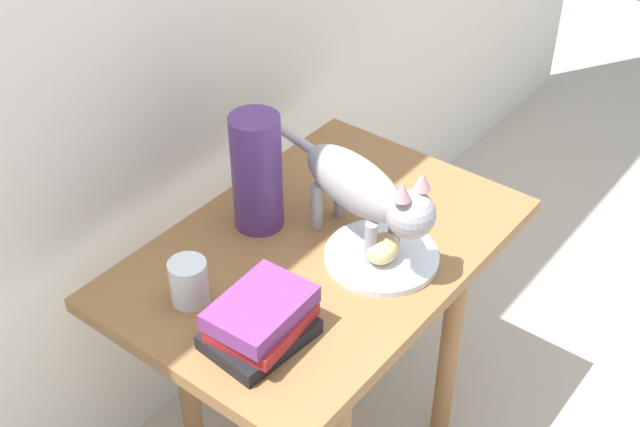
% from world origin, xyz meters
% --- Properties ---
extents(side_table, '(0.81, 0.55, 0.60)m').
position_xyz_m(side_table, '(0.00, 0.00, 0.51)').
color(side_table, olive).
rests_on(side_table, ground).
extents(plate, '(0.22, 0.22, 0.01)m').
position_xyz_m(plate, '(0.04, -0.12, 0.61)').
color(plate, silver).
rests_on(plate, side_table).
extents(bread_roll, '(0.09, 0.07, 0.05)m').
position_xyz_m(bread_roll, '(0.03, -0.13, 0.64)').
color(bread_roll, '#E0BC7A').
rests_on(bread_roll, plate).
extents(cat, '(0.15, 0.47, 0.23)m').
position_xyz_m(cat, '(0.05, -0.06, 0.74)').
color(cat, '#99999E').
rests_on(cat, side_table).
extents(book_stack, '(0.19, 0.15, 0.09)m').
position_xyz_m(book_stack, '(-0.26, -0.08, 0.65)').
color(book_stack, black).
rests_on(book_stack, side_table).
extents(green_vase, '(0.10, 0.10, 0.25)m').
position_xyz_m(green_vase, '(-0.02, 0.14, 0.73)').
color(green_vase, '#4C2D72').
rests_on(green_vase, side_table).
extents(candle_jar, '(0.07, 0.07, 0.08)m').
position_xyz_m(candle_jar, '(-0.26, 0.09, 0.64)').
color(candle_jar, silver).
rests_on(candle_jar, side_table).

